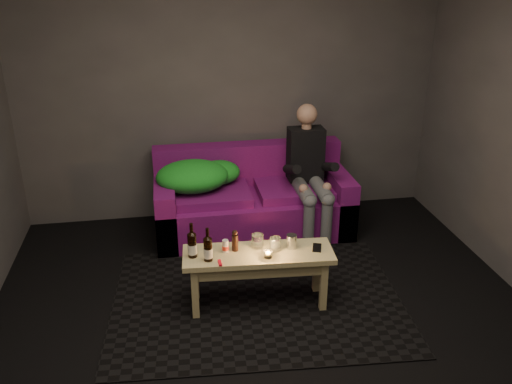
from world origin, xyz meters
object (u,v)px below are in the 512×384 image
Objects in this scene: coffee_table at (258,262)px; beer_bottle_b at (208,249)px; person at (309,170)px; sofa at (252,202)px; beer_bottle_a at (192,245)px; steel_cup at (292,241)px.

beer_bottle_b is at bearing -171.78° from coffee_table.
sofa is at bearing 163.82° from person.
coffee_table is 4.23× the size of beer_bottle_a.
steel_cup is at bearing -111.05° from person.
person is at bearing 68.95° from steel_cup.
beer_bottle_b is at bearing -112.08° from sofa.
coffee_table is 0.41m from beer_bottle_b.
coffee_table is at bearing -2.08° from beer_bottle_a.
person is 1.54m from beer_bottle_b.
person is at bearing 58.75° from coffee_table.
beer_bottle_a is (-1.14, -1.08, -0.08)m from person.
sofa is at bearing 94.36° from steel_cup.
person is 1.30m from coffee_table.
beer_bottle_a is 0.72m from steel_cup.
person reaches higher than beer_bottle_a.
beer_bottle_a is (-0.63, -1.22, 0.26)m from sofa.
steel_cup is (-0.41, -1.07, -0.12)m from person.
sofa is 0.63m from person.
person is (0.51, -0.15, 0.34)m from sofa.
coffee_table is 4.41× the size of beer_bottle_b.
sofa is 7.14× the size of beer_bottle_b.
sofa is 1.24m from steel_cup.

